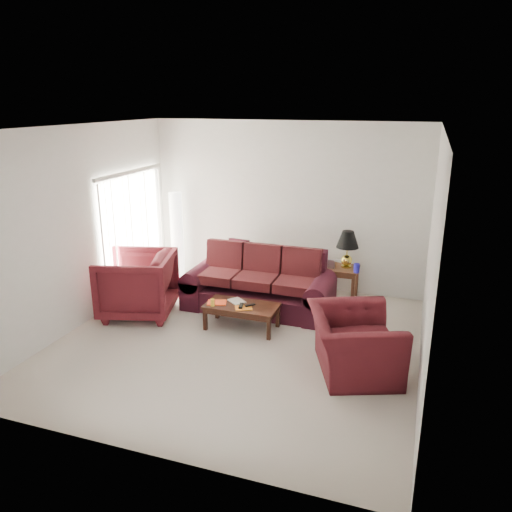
{
  "coord_description": "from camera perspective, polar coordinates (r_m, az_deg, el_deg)",
  "views": [
    {
      "loc": [
        2.35,
        -6.03,
        3.34
      ],
      "look_at": [
        0.0,
        0.85,
        1.05
      ],
      "focal_mm": 35.0,
      "sensor_mm": 36.0,
      "label": 1
    }
  ],
  "objects": [
    {
      "name": "picture_frame",
      "position": [
        8.83,
        9.24,
        -0.47
      ],
      "size": [
        0.17,
        0.19,
        0.05
      ],
      "primitive_type": "cube",
      "rotation": [
        1.36,
        0.0,
        0.25
      ],
      "color": "silver",
      "rests_on": "end_table"
    },
    {
      "name": "armchair_right",
      "position": [
        6.52,
        11.1,
        -9.74
      ],
      "size": [
        1.42,
        1.51,
        0.79
      ],
      "primitive_type": "imported",
      "rotation": [
        0.0,
        0.0,
        1.94
      ],
      "color": "#3B0D13",
      "rests_on": "ground"
    },
    {
      "name": "clock",
      "position": [
        8.63,
        8.47,
        -0.89
      ],
      "size": [
        0.16,
        0.06,
        0.15
      ],
      "primitive_type": "cube",
      "rotation": [
        0.0,
        0.0,
        -0.04
      ],
      "color": "silver",
      "rests_on": "end_table"
    },
    {
      "name": "blinds",
      "position": [
        9.03,
        -13.75,
        2.48
      ],
      "size": [
        0.1,
        2.0,
        2.16
      ],
      "primitive_type": "cube",
      "color": "silver",
      "rests_on": "ground"
    },
    {
      "name": "floor",
      "position": [
        7.28,
        -2.2,
        -9.83
      ],
      "size": [
        5.0,
        5.0,
        0.0
      ],
      "primitive_type": "plane",
      "color": "beige",
      "rests_on": "ground"
    },
    {
      "name": "remote_b",
      "position": [
        7.46,
        -0.68,
        -5.62
      ],
      "size": [
        0.14,
        0.15,
        0.02
      ],
      "primitive_type": "cube",
      "rotation": [
        0.0,
        0.0,
        -0.73
      ],
      "color": "black",
      "rests_on": "coffee_table"
    },
    {
      "name": "magazine_orange",
      "position": [
        7.42,
        -1.43,
        -5.94
      ],
      "size": [
        0.3,
        0.28,
        0.01
      ],
      "primitive_type": "cube",
      "rotation": [
        0.0,
        0.0,
        0.45
      ],
      "color": "#C86717",
      "rests_on": "coffee_table"
    },
    {
      "name": "coffee_table",
      "position": [
        7.61,
        -1.64,
        -6.94
      ],
      "size": [
        1.13,
        0.61,
        0.38
      ],
      "primitive_type": null,
      "rotation": [
        0.0,
        0.0,
        -0.05
      ],
      "color": "black",
      "rests_on": "ground"
    },
    {
      "name": "magazine_white",
      "position": [
        7.66,
        -2.21,
        -5.17
      ],
      "size": [
        0.32,
        0.31,
        0.01
      ],
      "primitive_type": "cube",
      "rotation": [
        0.0,
        0.0,
        -0.67
      ],
      "color": "beige",
      "rests_on": "coffee_table"
    },
    {
      "name": "end_table",
      "position": [
        8.81,
        9.84,
        -3.06
      ],
      "size": [
        0.58,
        0.58,
        0.57
      ],
      "primitive_type": null,
      "rotation": [
        0.0,
        0.0,
        0.1
      ],
      "color": "#4B1F19",
      "rests_on": "ground"
    },
    {
      "name": "floor_lamp",
      "position": [
        9.66,
        -9.03,
        2.33
      ],
      "size": [
        0.35,
        0.35,
        1.7
      ],
      "primitive_type": null,
      "rotation": [
        0.0,
        0.0,
        0.35
      ],
      "color": "white",
      "rests_on": "ground"
    },
    {
      "name": "armchair_left",
      "position": [
        8.2,
        -13.42,
        -3.17
      ],
      "size": [
        1.39,
        1.36,
        1.03
      ],
      "primitive_type": "imported",
      "rotation": [
        0.0,
        0.0,
        -1.3
      ],
      "color": "#461016",
      "rests_on": "ground"
    },
    {
      "name": "sofa",
      "position": [
        8.18,
        0.27,
        -2.87
      ],
      "size": [
        2.46,
        1.14,
        0.99
      ],
      "primitive_type": null,
      "rotation": [
        0.0,
        0.0,
        0.04
      ],
      "color": "black",
      "rests_on": "ground"
    },
    {
      "name": "blue_canister",
      "position": [
        8.49,
        11.43,
        -1.37
      ],
      "size": [
        0.12,
        0.12,
        0.15
      ],
      "primitive_type": "cylinder",
      "rotation": [
        0.0,
        0.0,
        0.3
      ],
      "color": "#1F18A0",
      "rests_on": "end_table"
    },
    {
      "name": "table_lamp",
      "position": [
        8.65,
        10.38,
        0.76
      ],
      "size": [
        0.43,
        0.43,
        0.64
      ],
      "primitive_type": null,
      "rotation": [
        0.0,
        0.0,
        0.12
      ],
      "color": "gold",
      "rests_on": "end_table"
    },
    {
      "name": "yellow_glass",
      "position": [
        7.51,
        -4.99,
        -5.32
      ],
      "size": [
        0.08,
        0.08,
        0.11
      ],
      "primitive_type": "cylinder",
      "rotation": [
        0.0,
        0.0,
        0.39
      ],
      "color": "yellow",
      "rests_on": "coffee_table"
    },
    {
      "name": "magazine_red",
      "position": [
        7.62,
        -4.49,
        -5.32
      ],
      "size": [
        0.34,
        0.29,
        0.02
      ],
      "primitive_type": "cube",
      "rotation": [
        0.0,
        0.0,
        0.31
      ],
      "color": "red",
      "rests_on": "coffee_table"
    },
    {
      "name": "throw_pillow",
      "position": [
        9.08,
        -2.04,
        0.77
      ],
      "size": [
        0.39,
        0.22,
        0.39
      ],
      "primitive_type": "cube",
      "rotation": [
        -0.21,
        0.0,
        -0.11
      ],
      "color": "black",
      "rests_on": "sofa"
    },
    {
      "name": "remote_a",
      "position": [
        7.44,
        -1.72,
        -5.69
      ],
      "size": [
        0.1,
        0.19,
        0.02
      ],
      "primitive_type": "cube",
      "rotation": [
        0.0,
        0.0,
        0.23
      ],
      "color": "black",
      "rests_on": "coffee_table"
    }
  ]
}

